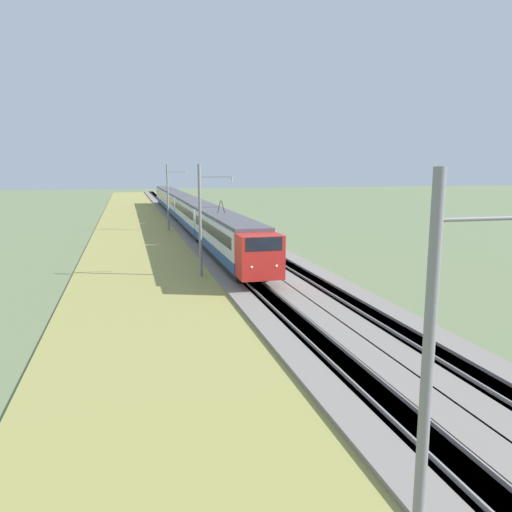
% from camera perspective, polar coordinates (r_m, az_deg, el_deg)
% --- Properties ---
extents(ballast_main, '(240.00, 4.40, 0.30)m').
position_cam_1_polar(ballast_main, '(53.75, -5.72, 1.59)').
color(ballast_main, gray).
rests_on(ballast_main, ground).
extents(ballast_adjacent, '(240.00, 4.40, 0.30)m').
position_cam_1_polar(ballast_adjacent, '(54.56, -1.24, 1.77)').
color(ballast_adjacent, gray).
rests_on(ballast_adjacent, ground).
extents(track_main, '(240.00, 1.57, 0.45)m').
position_cam_1_polar(track_main, '(53.75, -5.72, 1.60)').
color(track_main, '#4C4238').
rests_on(track_main, ground).
extents(track_adjacent, '(240.00, 1.57, 0.45)m').
position_cam_1_polar(track_adjacent, '(54.56, -1.24, 1.78)').
color(track_adjacent, '#4C4238').
rests_on(track_adjacent, ground).
extents(grass_verge, '(240.00, 10.38, 0.12)m').
position_cam_1_polar(grass_verge, '(53.16, -13.23, 1.19)').
color(grass_verge, '#99934C').
rests_on(grass_verge, ground).
extents(passenger_train, '(85.47, 2.94, 5.15)m').
position_cam_1_polar(passenger_train, '(72.88, -8.15, 5.53)').
color(passenger_train, red).
rests_on(passenger_train, ground).
extents(catenary_mast_near, '(0.22, 2.56, 7.97)m').
position_cam_1_polar(catenary_mast_near, '(9.82, 19.22, -13.46)').
color(catenary_mast_near, slate).
rests_on(catenary_mast_near, ground).
extents(catenary_mast_mid, '(0.22, 2.56, 8.26)m').
position_cam_1_polar(catenary_mast_mid, '(36.42, -6.32, 4.13)').
color(catenary_mast_mid, slate).
rests_on(catenary_mast_mid, ground).
extents(catenary_mast_far, '(0.22, 2.56, 8.43)m').
position_cam_1_polar(catenary_mast_far, '(64.61, -10.00, 6.65)').
color(catenary_mast_far, slate).
rests_on(catenary_mast_far, ground).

